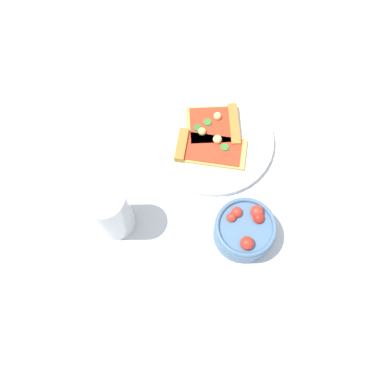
# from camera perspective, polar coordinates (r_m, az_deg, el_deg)

# --- Properties ---
(ground_plane) EXTENTS (2.40, 2.40, 0.00)m
(ground_plane) POSITION_cam_1_polar(r_m,az_deg,el_deg) (0.83, 0.89, 8.18)
(ground_plane) COLOR silver
(ground_plane) RESTS_ON ground
(plate) EXTENTS (0.26, 0.26, 0.01)m
(plate) POSITION_cam_1_polar(r_m,az_deg,el_deg) (0.82, 3.31, 7.96)
(plate) COLOR silver
(plate) RESTS_ON ground_plane
(pizza_slice_near) EXTENTS (0.12, 0.11, 0.02)m
(pizza_slice_near) POSITION_cam_1_polar(r_m,az_deg,el_deg) (0.83, 3.82, 10.07)
(pizza_slice_near) COLOR #E5B256
(pizza_slice_near) RESTS_ON plate
(pizza_slice_far) EXTENTS (0.15, 0.09, 0.03)m
(pizza_slice_far) POSITION_cam_1_polar(r_m,az_deg,el_deg) (0.80, 2.32, 6.66)
(pizza_slice_far) COLOR #E5B256
(pizza_slice_far) RESTS_ON plate
(salad_bowl) EXTENTS (0.12, 0.12, 0.07)m
(salad_bowl) POSITION_cam_1_polar(r_m,az_deg,el_deg) (0.72, 8.13, -5.74)
(salad_bowl) COLOR #4C7299
(salad_bowl) RESTS_ON ground_plane
(soda_glass) EXTENTS (0.08, 0.08, 0.13)m
(soda_glass) POSITION_cam_1_polar(r_m,az_deg,el_deg) (0.71, -12.08, -3.06)
(soda_glass) COLOR silver
(soda_glass) RESTS_ON ground_plane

